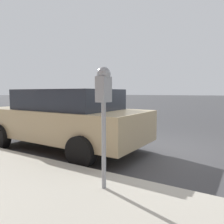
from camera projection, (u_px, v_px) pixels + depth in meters
name	position (u px, v px, depth m)	size (l,w,h in m)	color
ground_plane	(152.00, 150.00, 5.53)	(220.00, 220.00, 0.00)	#424244
parking_meter	(104.00, 96.00, 2.90)	(0.21, 0.19, 1.65)	gray
car_tan	(65.00, 118.00, 5.61)	(2.10, 4.39, 1.53)	tan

